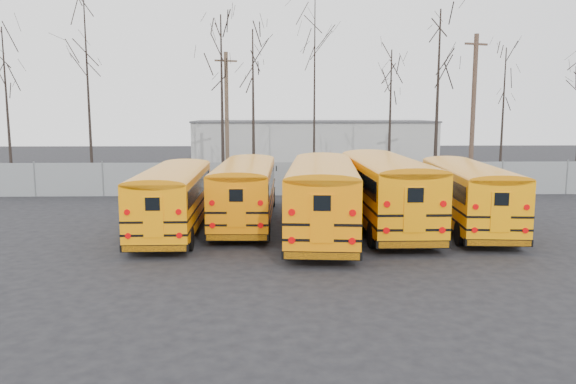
{
  "coord_description": "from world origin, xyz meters",
  "views": [
    {
      "loc": [
        -2.04,
        -21.35,
        5.05
      ],
      "look_at": [
        -1.3,
        2.4,
        1.6
      ],
      "focal_mm": 35.0,
      "sensor_mm": 36.0,
      "label": 1
    }
  ],
  "objects_px": {
    "bus_b": "(246,187)",
    "bus_e": "(467,190)",
    "bus_a": "(174,194)",
    "utility_pole_left": "(227,116)",
    "bus_c": "(322,191)",
    "bus_d": "(385,186)",
    "utility_pole_right": "(473,108)"
  },
  "relations": [
    {
      "from": "bus_a",
      "to": "bus_e",
      "type": "height_order",
      "value": "bus_e"
    },
    {
      "from": "bus_c",
      "to": "bus_d",
      "type": "height_order",
      "value": "bus_d"
    },
    {
      "from": "bus_a",
      "to": "bus_b",
      "type": "xyz_separation_m",
      "value": [
        2.91,
        1.64,
        0.04
      ]
    },
    {
      "from": "bus_d",
      "to": "bus_e",
      "type": "xyz_separation_m",
      "value": [
        3.52,
        -0.16,
        -0.18
      ]
    },
    {
      "from": "bus_a",
      "to": "bus_c",
      "type": "distance_m",
      "value": 6.17
    },
    {
      "from": "bus_c",
      "to": "utility_pole_left",
      "type": "relative_size",
      "value": 1.25
    },
    {
      "from": "bus_a",
      "to": "bus_d",
      "type": "bearing_deg",
      "value": 3.45
    },
    {
      "from": "bus_d",
      "to": "utility_pole_left",
      "type": "bearing_deg",
      "value": 116.24
    },
    {
      "from": "bus_e",
      "to": "utility_pole_left",
      "type": "relative_size",
      "value": 1.15
    },
    {
      "from": "utility_pole_left",
      "to": "utility_pole_right",
      "type": "bearing_deg",
      "value": -28.4
    },
    {
      "from": "bus_d",
      "to": "utility_pole_right",
      "type": "height_order",
      "value": "utility_pole_right"
    },
    {
      "from": "bus_d",
      "to": "bus_b",
      "type": "bearing_deg",
      "value": 170.5
    },
    {
      "from": "utility_pole_right",
      "to": "bus_b",
      "type": "bearing_deg",
      "value": -157.28
    },
    {
      "from": "bus_b",
      "to": "bus_c",
      "type": "bearing_deg",
      "value": -35.89
    },
    {
      "from": "utility_pole_right",
      "to": "utility_pole_left",
      "type": "bearing_deg",
      "value": 155.04
    },
    {
      "from": "utility_pole_right",
      "to": "bus_d",
      "type": "bearing_deg",
      "value": -140.89
    },
    {
      "from": "bus_c",
      "to": "utility_pole_left",
      "type": "xyz_separation_m",
      "value": [
        -5.15,
        17.57,
        2.83
      ]
    },
    {
      "from": "bus_b",
      "to": "bus_e",
      "type": "relative_size",
      "value": 1.0
    },
    {
      "from": "utility_pole_right",
      "to": "bus_a",
      "type": "bearing_deg",
      "value": -159.06
    },
    {
      "from": "utility_pole_left",
      "to": "utility_pole_right",
      "type": "xyz_separation_m",
      "value": [
        16.89,
        -1.72,
        0.55
      ]
    },
    {
      "from": "bus_c",
      "to": "bus_e",
      "type": "height_order",
      "value": "bus_c"
    },
    {
      "from": "bus_b",
      "to": "utility_pole_left",
      "type": "relative_size",
      "value": 1.14
    },
    {
      "from": "bus_c",
      "to": "utility_pole_left",
      "type": "distance_m",
      "value": 18.53
    },
    {
      "from": "utility_pole_left",
      "to": "bus_a",
      "type": "bearing_deg",
      "value": -115.85
    },
    {
      "from": "bus_a",
      "to": "bus_d",
      "type": "height_order",
      "value": "bus_d"
    },
    {
      "from": "bus_b",
      "to": "bus_e",
      "type": "bearing_deg",
      "value": -5.02
    },
    {
      "from": "bus_b",
      "to": "bus_c",
      "type": "relative_size",
      "value": 0.91
    },
    {
      "from": "bus_b",
      "to": "bus_e",
      "type": "distance_m",
      "value": 9.63
    },
    {
      "from": "bus_a",
      "to": "utility_pole_left",
      "type": "xyz_separation_m",
      "value": [
        0.95,
        16.74,
        3.02
      ]
    },
    {
      "from": "bus_a",
      "to": "utility_pole_left",
      "type": "relative_size",
      "value": 1.11
    },
    {
      "from": "utility_pole_left",
      "to": "bus_c",
      "type": "bearing_deg",
      "value": -96.25
    },
    {
      "from": "bus_e",
      "to": "utility_pole_left",
      "type": "xyz_separation_m",
      "value": [
        -11.52,
        16.25,
        2.98
      ]
    }
  ]
}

